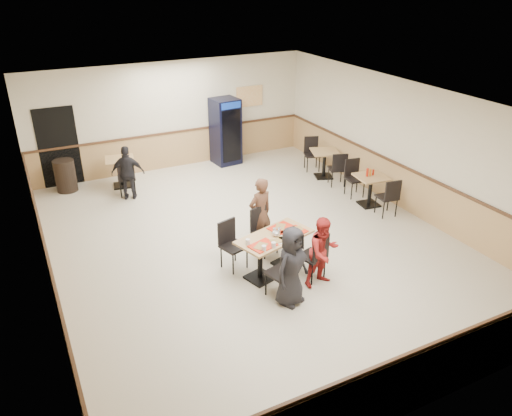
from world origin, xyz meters
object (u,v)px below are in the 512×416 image
diner_woman_right (323,252)px  trash_bin (65,176)px  diner_man_opposite (260,213)px  main_table (274,248)px  diner_woman_left (291,266)px  lone_diner (128,173)px  pepsi_cooler (226,131)px  side_table_far (324,160)px  side_table_near (371,186)px  back_table (121,168)px

diner_woman_right → trash_bin: diner_woman_right is taller
diner_woman_right → diner_man_opposite: diner_man_opposite is taller
main_table → diner_man_opposite: bearing=62.1°
diner_woman_left → lone_diner: diner_woman_left is taller
main_table → diner_woman_right: (0.59, -0.74, 0.15)m
pepsi_cooler → lone_diner: bearing=-163.6°
diner_woman_right → lone_diner: 5.75m
main_table → diner_woman_right: bearing=-67.6°
pepsi_cooler → diner_man_opposite: bearing=-111.0°
side_table_far → pepsi_cooler: pepsi_cooler is taller
side_table_near → pepsi_cooler: bearing=114.3°
main_table → trash_bin: size_ratio=1.90×
diner_man_opposite → side_table_far: (3.31, 2.59, -0.26)m
lone_diner → trash_bin: (-1.35, 1.23, -0.27)m
diner_man_opposite → back_table: diner_man_opposite is taller
trash_bin → diner_man_opposite: bearing=-56.7°
diner_woman_left → lone_diner: (-1.41, 5.53, -0.04)m
diner_man_opposite → diner_woman_right: bearing=91.2°
main_table → side_table_far: (3.51, 3.57, -0.01)m
pepsi_cooler → diner_woman_right: bearing=-103.7°
diner_woman_left → diner_man_opposite: bearing=55.2°
main_table → lone_diner: bearing=93.4°
main_table → diner_man_opposite: 1.02m
side_table_near → back_table: size_ratio=0.94×
lone_diner → trash_bin: size_ratio=1.65×
diner_woman_right → trash_bin: size_ratio=1.60×
side_table_near → back_table: bearing=142.8°
lone_diner → back_table: 0.89m
side_table_far → pepsi_cooler: bearing=130.6°
diner_woman_left → back_table: diner_woman_left is taller
diner_woman_right → back_table: diner_woman_right is taller
back_table → pepsi_cooler: size_ratio=0.44×
main_table → diner_woman_right: size_ratio=1.19×
trash_bin → side_table_near: bearing=-33.2°
diner_man_opposite → lone_diner: 4.02m
side_table_near → pepsi_cooler: pepsi_cooler is taller
side_table_far → pepsi_cooler: 3.02m
diner_man_opposite → pepsi_cooler: (1.36, 4.86, 0.19)m
main_table → diner_woman_right: diner_woman_right is taller
trash_bin → diner_woman_left: bearing=-67.8°
pepsi_cooler → diner_woman_left: bearing=-109.9°
pepsi_cooler → trash_bin: size_ratio=2.29×
diner_woman_right → diner_man_opposite: (-0.39, 1.71, 0.10)m
main_table → pepsi_cooler: (1.57, 5.83, 0.44)m
back_table → side_table_far: bearing=-20.1°
diner_man_opposite → back_table: bearing=-79.4°
lone_diner → diner_woman_left: bearing=125.7°
diner_woman_right → pepsi_cooler: size_ratio=0.70×
diner_man_opposite → main_table: bearing=66.7°
lone_diner → back_table: lone_diner is taller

